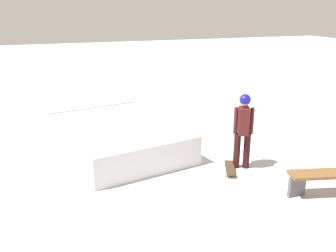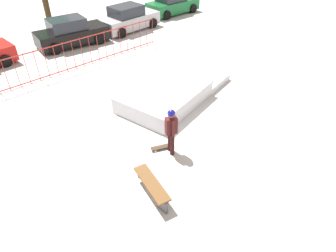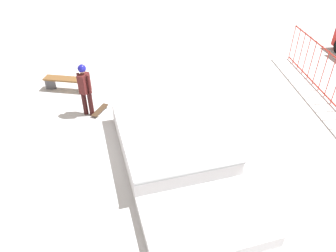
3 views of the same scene
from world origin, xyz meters
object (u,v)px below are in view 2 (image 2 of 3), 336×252
skateboard (162,147)px  park_bench (152,186)px  parked_car_black (71,33)px  skate_ramp (171,93)px  skater (171,128)px  parked_car_silver (129,19)px  parked_car_green (172,4)px

skateboard → park_bench: bearing=-116.5°
skateboard → parked_car_black: bearing=101.0°
skate_ramp → skater: skater is taller
skater → skateboard: size_ratio=2.13×
skate_ramp → park_bench: 5.39m
parked_car_black → parked_car_silver: same height
park_bench → parked_car_black: parked_car_black is taller
skateboard → park_bench: size_ratio=0.49×
park_bench → parked_car_black: 12.79m
parked_car_black → skater: bearing=-94.4°
skate_ramp → parked_car_black: (0.09, 8.61, 0.41)m
skate_ramp → parked_car_green: parked_car_green is taller
skate_ramp → skateboard: (-2.52, -2.17, -0.24)m
park_bench → parked_car_silver: (8.35, 11.87, 0.37)m
skate_ramp → parked_car_silver: bearing=52.3°
skateboard → park_bench: (-1.60, -1.29, 0.28)m
skateboard → parked_car_silver: bearing=82.1°
park_bench → parked_car_green: parked_car_green is taller
skater → parked_car_black: 11.40m
parked_car_black → parked_car_green: same height
skater → skate_ramp: bearing=70.0°
skater → parked_car_green: bearing=69.5°
parked_car_black → park_bench: bearing=-100.9°
parked_car_silver → park_bench: bearing=-126.9°
skater → parked_car_black: size_ratio=0.40×
skateboard → parked_car_green: 16.07m
parked_car_silver → skate_ramp: bearing=-118.5°
skateboard → park_bench: park_bench is taller
parked_car_green → skateboard: bearing=-132.7°
skater → park_bench: (-1.70, -0.96, -0.65)m
park_bench → parked_car_black: size_ratio=0.38×
skate_ramp → skateboard: size_ratio=7.15×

